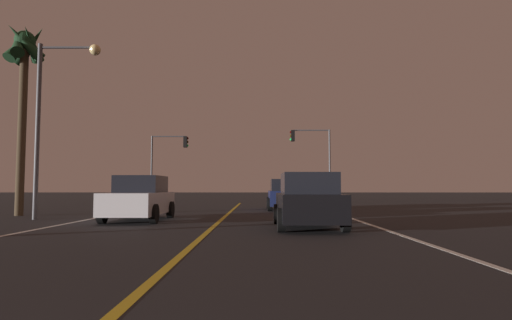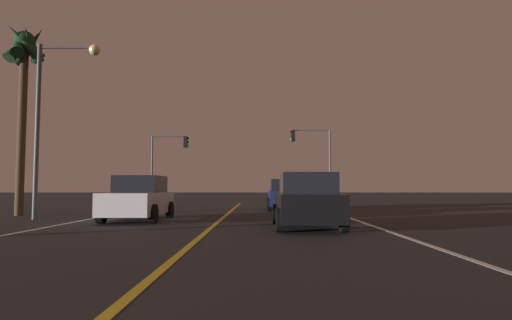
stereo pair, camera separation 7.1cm
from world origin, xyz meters
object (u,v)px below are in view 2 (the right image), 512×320
Objects in this scene: car_oncoming at (139,199)px; palm_tree_left_mid at (24,62)px; street_lamp_left_mid at (54,104)px; car_ahead_far at (285,195)px; traffic_light_near_right at (311,149)px; traffic_light_near_left at (170,153)px; car_lead_same_lane at (307,201)px.

palm_tree_left_mid is (-6.10, 2.63, 6.13)m from car_oncoming.
palm_tree_left_mid is at bearing 139.23° from street_lamp_left_mid.
street_lamp_left_mid is at bearing 126.50° from car_ahead_far.
car_ahead_far is 1.00× the size of car_oncoming.
car_ahead_far is at bearing 22.35° from palm_tree_left_mid.
traffic_light_near_right is 21.46m from palm_tree_left_mid.
car_ahead_far is 0.79× the size of traffic_light_near_left.
car_oncoming is 5.22m from street_lamp_left_mid.
street_lamp_left_mid is (-9.63, -7.13, 3.74)m from car_ahead_far.
palm_tree_left_mid reaches higher than traffic_light_near_left.
car_lead_same_lane is at bearing 82.48° from traffic_light_near_right.
car_ahead_far is 9.70m from car_oncoming.
traffic_light_near_left is 17.42m from street_lamp_left_mid.
traffic_light_near_right is at bearing 54.50° from street_lamp_left_mid.
street_lamp_left_mid is (-0.91, -17.38, 0.53)m from traffic_light_near_left.
street_lamp_left_mid reaches higher than car_ahead_far.
palm_tree_left_mid is at bearing 112.35° from car_ahead_far.
traffic_light_near_right is at bearing 153.82° from car_oncoming.
traffic_light_near_left reaches higher than car_lead_same_lane.
car_oncoming is 9.04m from palm_tree_left_mid.
car_oncoming is at bearing 65.02° from car_lead_same_lane.
street_lamp_left_mid is (-3.62, 0.49, 3.74)m from car_oncoming.
traffic_light_near_right is at bearing 0.00° from traffic_light_near_left.
car_ahead_far is 0.49× the size of palm_tree_left_mid.
car_oncoming is 6.68m from car_lead_same_lane.
traffic_light_near_left is 0.77× the size of street_lamp_left_mid.
car_oncoming is 18.36m from traffic_light_near_left.
car_lead_same_lane is 0.73× the size of traffic_light_near_right.
car_oncoming is at bearing -23.32° from palm_tree_left_mid.
traffic_light_near_right is at bearing -7.52° from car_lead_same_lane.
palm_tree_left_mid is (-12.12, -4.98, 6.13)m from car_ahead_far.
car_ahead_far is at bearing 141.70° from car_oncoming.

